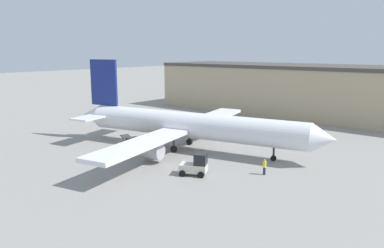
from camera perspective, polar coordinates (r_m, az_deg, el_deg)
The scene contains 6 objects.
ground_plane at distance 52.30m, azimuth 0.00°, elevation -3.94°, with size 400.00×400.00×0.00m, color gray.
terminal_building at distance 85.18m, azimuth 15.08°, elevation 5.19°, with size 60.57×18.07×10.57m.
airplane at distance 52.00m, azimuth -1.04°, elevation -0.12°, with size 38.60×36.71×12.26m.
ground_crew_worker at distance 42.62m, azimuth 10.98°, elevation -6.37°, with size 0.39×0.39×1.79m.
baggage_tug at distance 41.69m, azimuth 0.58°, elevation -6.29°, with size 3.44×3.08×2.53m.
belt_loader_truck at distance 51.51m, azimuth -9.25°, elevation -3.13°, with size 3.86×2.72×2.14m.
Camera 1 is at (32.16, -38.91, 13.69)m, focal length 35.00 mm.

